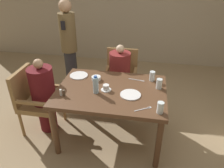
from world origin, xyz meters
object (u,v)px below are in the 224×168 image
diner_in_far_chair (120,76)px  bowl_small (96,78)px  chair_left_side (35,98)px  glass_tall_mid (160,108)px  chair_far_side (121,75)px  glass_tall_far (159,84)px  glass_tall_near (152,76)px  plate_main_left (79,75)px  teacup_with_saucer (106,88)px  standing_host (69,45)px  water_bottle (96,85)px  diner_in_left_chair (44,95)px  plate_main_right (130,95)px

diner_in_far_chair → bowl_small: 0.62m
chair_left_side → glass_tall_mid: bearing=-12.8°
chair_far_side → glass_tall_far: 0.99m
diner_in_far_chair → glass_tall_near: bearing=-40.4°
plate_main_left → teacup_with_saucer: (0.44, -0.30, 0.02)m
standing_host → plate_main_left: standing_host is taller
chair_far_side → bowl_small: bearing=-110.1°
chair_far_side → glass_tall_mid: bearing=-65.0°
plate_main_left → water_bottle: size_ratio=1.09×
diner_in_left_chair → standing_host: standing_host is taller
glass_tall_far → teacup_with_saucer: bearing=-166.4°
bowl_small → glass_tall_far: glass_tall_far is taller
chair_left_side → teacup_with_saucer: (1.00, -0.02, 0.28)m
chair_left_side → water_bottle: 0.96m
standing_host → glass_tall_far: (1.52, -1.01, -0.05)m
teacup_with_saucer → glass_tall_mid: bearing=-28.4°
standing_host → plate_main_left: 0.98m
standing_host → glass_tall_mid: standing_host is taller
plate_main_right → water_bottle: 0.43m
diner_in_left_chair → standing_host: size_ratio=0.67×
diner_in_left_chair → teacup_with_saucer: size_ratio=8.52×
diner_in_left_chair → glass_tall_far: 1.52m
teacup_with_saucer → water_bottle: (-0.11, -0.08, 0.07)m
chair_left_side → diner_in_far_chair: (1.06, 0.74, 0.04)m
teacup_with_saucer → glass_tall_near: 0.65m
chair_far_side → glass_tall_far: chair_far_side is taller
plate_main_left → glass_tall_near: glass_tall_near is taller
chair_left_side → glass_tall_far: (1.64, 0.13, 0.31)m
chair_far_side → water_bottle: size_ratio=4.03×
diner_in_left_chair → teacup_with_saucer: bearing=-1.6°
glass_tall_near → glass_tall_mid: same height
plate_main_right → glass_tall_near: size_ratio=1.90×
plate_main_left → water_bottle: 0.52m
diner_in_far_chair → bowl_small: bearing=-114.7°
water_bottle → glass_tall_mid: 0.80m
plate_main_left → glass_tall_mid: size_ratio=1.90×
diner_in_left_chair → chair_far_side: size_ratio=1.20×
diner_in_far_chair → plate_main_right: 0.89m
diner_in_far_chair → plate_main_right: size_ratio=4.34×
standing_host → glass_tall_mid: (1.53, -1.52, -0.05)m
diner_in_left_chair → glass_tall_near: bearing=12.9°
plate_main_right → bowl_small: (-0.49, 0.30, 0.02)m
standing_host → bowl_small: size_ratio=13.15×
diner_in_left_chair → glass_tall_mid: diner_in_left_chair is taller
chair_left_side → water_bottle: bearing=-6.5°
glass_tall_near → plate_main_right: bearing=-120.6°
diner_in_left_chair → standing_host: (-0.03, 1.14, 0.31)m
chair_left_side → bowl_small: bearing=14.5°
diner_in_far_chair → plate_main_left: 0.71m
chair_far_side → diner_in_left_chair: bearing=-136.4°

